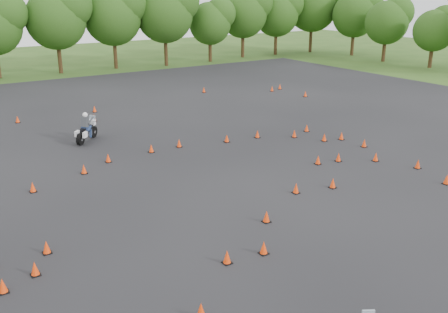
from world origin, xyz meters
name	(u,v)px	position (x,y,z in m)	size (l,w,h in m)	color
ground	(277,210)	(0.00, 0.00, 0.00)	(140.00, 140.00, 0.00)	#2D5119
asphalt_pad	(202,168)	(0.00, 6.00, 0.01)	(62.00, 62.00, 0.00)	black
treeline	(67,33)	(2.18, 34.85, 4.67)	(87.23, 32.27, 11.09)	#254814
traffic_cones	(211,167)	(0.12, 5.37, 0.23)	(36.17, 33.60, 0.45)	#F83D0A
rider_grey	(86,126)	(-3.34, 13.90, 0.91)	(2.35, 0.72, 1.82)	#36393D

